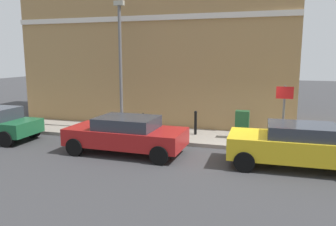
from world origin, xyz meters
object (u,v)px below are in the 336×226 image
object	(u,v)px
bollard_far_kerb	(143,125)
street_sign	(284,107)
utility_cabinet	(242,126)
car_red	(126,134)
car_yellow	(298,145)
bollard_near_cabinet	(196,122)
lamppost	(120,60)

from	to	relation	value
bollard_far_kerb	street_sign	bearing A→B (deg)	-89.23
utility_cabinet	car_red	bearing A→B (deg)	126.75
car_yellow	bollard_near_cabinet	xyz separation A→B (m)	(2.87, 3.92, -0.05)
car_red	lamppost	size ratio (longest dim) A/B	0.75
street_sign	lamppost	distance (m)	7.26
car_red	street_sign	distance (m)	5.80
street_sign	lamppost	world-z (taller)	lamppost
lamppost	car_red	bearing A→B (deg)	-152.32
car_red	street_sign	bearing A→B (deg)	-160.06
car_yellow	lamppost	world-z (taller)	lamppost
utility_cabinet	bollard_far_kerb	distance (m)	4.07
utility_cabinet	bollard_far_kerb	world-z (taller)	utility_cabinet
car_red	utility_cabinet	xyz separation A→B (m)	(2.89, -3.87, -0.04)
bollard_near_cabinet	car_red	bearing A→B (deg)	147.57
utility_cabinet	bollard_near_cabinet	world-z (taller)	utility_cabinet
car_red	lamppost	xyz separation A→B (m)	(2.99, 1.57, 2.58)
car_yellow	bollard_near_cabinet	world-z (taller)	car_yellow
utility_cabinet	street_sign	bearing A→B (deg)	-123.89
bollard_near_cabinet	bollard_far_kerb	world-z (taller)	same
lamppost	street_sign	bearing A→B (deg)	-99.17
car_red	street_sign	world-z (taller)	street_sign
utility_cabinet	bollard_near_cabinet	distance (m)	1.98
bollard_far_kerb	lamppost	xyz separation A→B (m)	(1.20, 1.53, 2.60)
utility_cabinet	street_sign	world-z (taller)	street_sign
bollard_far_kerb	lamppost	distance (m)	3.24
bollard_far_kerb	lamppost	size ratio (longest dim) A/B	0.18
street_sign	lamppost	bearing A→B (deg)	80.83
car_yellow	lamppost	bearing A→B (deg)	-22.40
car_yellow	bollard_far_kerb	xyz separation A→B (m)	(1.67, 5.86, -0.05)
utility_cabinet	street_sign	distance (m)	2.09
car_yellow	utility_cabinet	size ratio (longest dim) A/B	3.71
car_yellow	bollard_far_kerb	bearing A→B (deg)	-17.08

